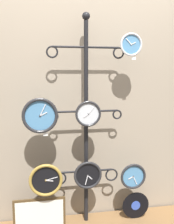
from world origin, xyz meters
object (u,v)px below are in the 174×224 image
at_px(clock_middle_left, 40,116).
at_px(clock_bottom_center, 88,175).
at_px(clock_bottom_left, 46,180).
at_px(picture_frame, 40,214).
at_px(clock_middle_center, 88,114).
at_px(vinyl_record, 136,205).
at_px(clock_bottom_right, 133,176).
at_px(clock_top_right, 131,45).
at_px(display_stand, 86,148).

bearing_deg(clock_middle_left, clock_bottom_center, 3.07).
relative_size(clock_bottom_left, picture_frame, 0.63).
relative_size(clock_middle_center, clock_bottom_center, 0.88).
height_order(clock_middle_center, vinyl_record, clock_middle_center).
bearing_deg(clock_bottom_center, vinyl_record, 3.42).
relative_size(clock_bottom_center, clock_bottom_right, 1.05).
relative_size(vinyl_record, picture_frame, 0.57).
bearing_deg(clock_top_right, clock_bottom_center, 178.51).
bearing_deg(clock_top_right, clock_bottom_right, 4.38).
bearing_deg(clock_bottom_left, clock_top_right, 1.23).
xyz_separation_m(display_stand, clock_bottom_center, (-0.00, -0.09, -0.24)).
bearing_deg(clock_middle_center, clock_bottom_center, 102.47).
bearing_deg(clock_bottom_center, clock_bottom_left, -176.03).
distance_m(clock_bottom_right, picture_frame, 0.98).
relative_size(display_stand, clock_bottom_left, 6.72).
xyz_separation_m(clock_bottom_left, clock_bottom_center, (0.40, 0.03, 0.01)).
height_order(display_stand, clock_bottom_left, display_stand).
bearing_deg(clock_bottom_center, clock_middle_center, -77.53).
bearing_deg(clock_bottom_center, clock_top_right, -1.49).
relative_size(clock_middle_left, clock_middle_center, 1.33).
relative_size(display_stand, clock_middle_left, 6.53).
distance_m(display_stand, clock_middle_center, 0.37).
bearing_deg(clock_bottom_center, clock_bottom_right, -0.77).
height_order(clock_top_right, clock_middle_center, clock_top_right).
xyz_separation_m(display_stand, clock_bottom_left, (-0.40, -0.12, -0.25)).
xyz_separation_m(clock_middle_left, clock_bottom_left, (0.04, -0.00, -0.61)).
height_order(clock_bottom_left, picture_frame, clock_bottom_left).
distance_m(clock_middle_left, clock_middle_center, 0.44).
height_order(display_stand, clock_middle_center, display_stand).
bearing_deg(clock_middle_center, vinyl_record, 5.25).
relative_size(clock_bottom_left, clock_bottom_right, 1.20).
relative_size(clock_top_right, clock_bottom_left, 0.68).
distance_m(display_stand, vinyl_record, 0.80).
distance_m(clock_bottom_center, vinyl_record, 0.63).
bearing_deg(vinyl_record, clock_bottom_right, -143.54).
xyz_separation_m(display_stand, clock_bottom_right, (0.46, -0.10, -0.29)).
bearing_deg(clock_top_right, display_stand, 165.80).
bearing_deg(picture_frame, display_stand, 8.18).
relative_size(clock_top_right, clock_bottom_right, 0.81).
distance_m(clock_middle_left, clock_bottom_center, 0.74).
bearing_deg(clock_bottom_right, clock_middle_center, -178.77).
xyz_separation_m(clock_bottom_center, clock_bottom_right, (0.46, -0.01, -0.04)).
bearing_deg(clock_bottom_right, clock_middle_left, -178.90).
height_order(clock_bottom_left, clock_bottom_center, clock_bottom_left).
distance_m(display_stand, clock_top_right, 1.07).
bearing_deg(clock_middle_center, picture_frame, 175.11).
bearing_deg(clock_middle_center, clock_bottom_right, 1.23).
relative_size(clock_middle_center, clock_bottom_right, 0.93).
bearing_deg(clock_bottom_left, clock_bottom_center, 3.97).
distance_m(clock_bottom_left, clock_bottom_right, 0.86).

